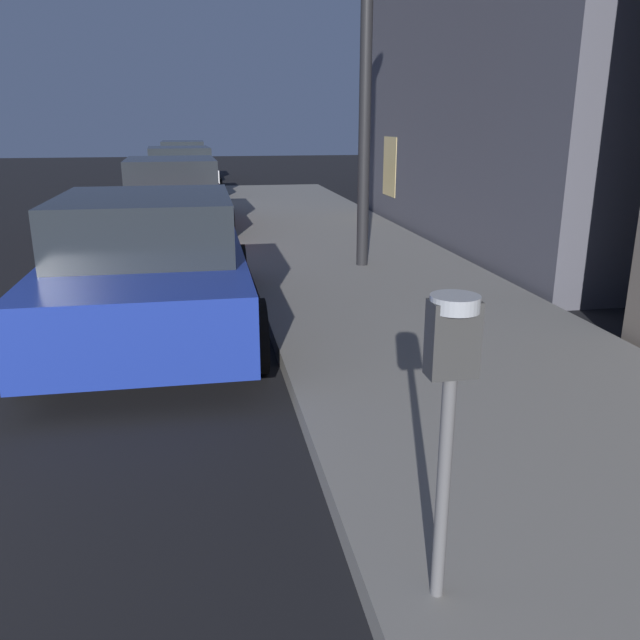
# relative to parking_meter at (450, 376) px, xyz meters

# --- Properties ---
(sidewalk) EXTENTS (3.20, 36.00, 0.15)m
(sidewalk) POSITION_rel_parking_meter_xyz_m (1.31, 0.95, -1.08)
(sidewalk) COLOR slate
(sidewalk) RESTS_ON ground
(parking_meter) EXTENTS (0.19, 0.19, 1.33)m
(parking_meter) POSITION_rel_parking_meter_xyz_m (0.00, 0.00, 0.00)
(parking_meter) COLOR #59595B
(parking_meter) RESTS_ON sidewalk
(car_blue) EXTENTS (2.08, 4.17, 1.43)m
(car_blue) POSITION_rel_parking_meter_xyz_m (-1.44, 4.34, -0.45)
(car_blue) COLOR navy
(car_blue) RESTS_ON ground
(car_red) EXTENTS (2.23, 4.56, 1.43)m
(car_red) POSITION_rel_parking_meter_xyz_m (-1.44, 10.97, -0.45)
(car_red) COLOR maroon
(car_red) RESTS_ON ground
(car_white) EXTENTS (2.29, 4.16, 1.43)m
(car_white) POSITION_rel_parking_meter_xyz_m (-1.44, 16.98, -0.44)
(car_white) COLOR silver
(car_white) RESTS_ON ground
(car_silver) EXTENTS (1.98, 4.56, 1.43)m
(car_silver) POSITION_rel_parking_meter_xyz_m (-1.44, 22.95, -0.45)
(car_silver) COLOR #B7B7BF
(car_silver) RESTS_ON ground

